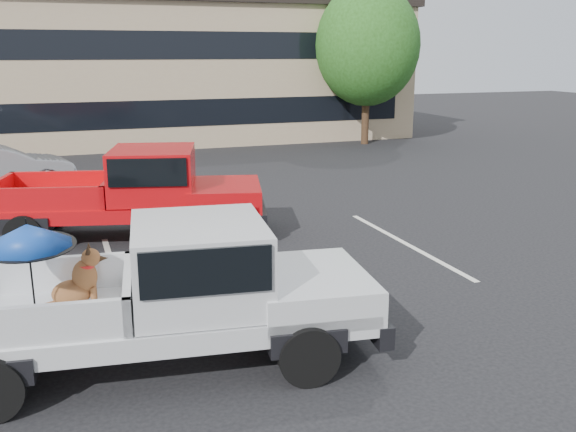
# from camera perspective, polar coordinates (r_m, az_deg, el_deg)

# --- Properties ---
(ground) EXTENTS (90.00, 90.00, 0.00)m
(ground) POSITION_cam_1_polar(r_m,az_deg,el_deg) (10.89, 1.93, -6.92)
(ground) COLOR black
(ground) RESTS_ON ground
(stripe_left) EXTENTS (0.12, 5.00, 0.01)m
(stripe_left) POSITION_cam_1_polar(r_m,az_deg,el_deg) (12.10, -15.09, -5.19)
(stripe_left) COLOR silver
(stripe_left) RESTS_ON ground
(stripe_right) EXTENTS (0.12, 5.00, 0.01)m
(stripe_right) POSITION_cam_1_polar(r_m,az_deg,el_deg) (13.85, 10.43, -2.42)
(stripe_right) COLOR silver
(stripe_right) RESTS_ON ground
(motel_building) EXTENTS (20.40, 8.40, 6.30)m
(motel_building) POSITION_cam_1_polar(r_m,az_deg,el_deg) (30.95, -9.33, 12.85)
(motel_building) COLOR tan
(motel_building) RESTS_ON ground
(tree_right) EXTENTS (4.46, 4.46, 6.78)m
(tree_right) POSITION_cam_1_polar(r_m,az_deg,el_deg) (28.44, 7.07, 14.82)
(tree_right) COLOR #332114
(tree_right) RESTS_ON ground
(tree_back) EXTENTS (4.68, 4.68, 7.11)m
(tree_back) POSITION_cam_1_polar(r_m,az_deg,el_deg) (34.81, -3.68, 15.14)
(tree_back) COLOR #332114
(tree_back) RESTS_ON ground
(silver_pickup) EXTENTS (5.89, 2.66, 2.06)m
(silver_pickup) POSITION_cam_1_polar(r_m,az_deg,el_deg) (8.35, -9.47, -6.16)
(silver_pickup) COLOR black
(silver_pickup) RESTS_ON ground
(red_pickup) EXTENTS (6.25, 3.45, 1.95)m
(red_pickup) POSITION_cam_1_polar(r_m,az_deg,el_deg) (14.21, -12.53, 2.33)
(red_pickup) COLOR black
(red_pickup) RESTS_ON ground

